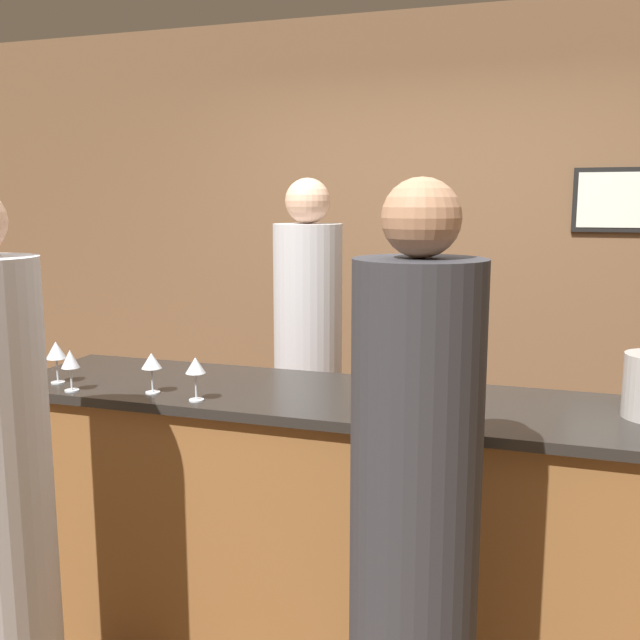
# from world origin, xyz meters

# --- Properties ---
(back_wall) EXTENTS (8.00, 0.08, 2.80)m
(back_wall) POSITION_xyz_m (0.00, 1.79, 1.40)
(back_wall) COLOR brown
(back_wall) RESTS_ON ground_plane
(bar_counter) EXTENTS (2.72, 0.62, 1.06)m
(bar_counter) POSITION_xyz_m (0.00, 0.00, 0.53)
(bar_counter) COLOR brown
(bar_counter) RESTS_ON ground_plane
(bartender) EXTENTS (0.33, 0.33, 1.85)m
(bartender) POSITION_xyz_m (-0.50, 0.83, 0.87)
(bartender) COLOR #B2B2B7
(bartender) RESTS_ON ground_plane
(guest_0) EXTENTS (0.33, 0.33, 1.80)m
(guest_0) POSITION_xyz_m (0.31, -0.68, 0.84)
(guest_0) COLOR #2D2D33
(guest_0) RESTS_ON ground_plane
(wine_bottle_0) EXTENTS (0.07, 0.07, 0.29)m
(wine_bottle_0) POSITION_xyz_m (0.11, -0.06, 1.18)
(wine_bottle_0) COLOR #19381E
(wine_bottle_0) RESTS_ON bar_counter
(wine_glass_0) EXTENTS (0.07, 0.07, 0.15)m
(wine_glass_0) POSITION_xyz_m (-0.54, -0.23, 1.18)
(wine_glass_0) COLOR silver
(wine_glass_0) RESTS_ON bar_counter
(wine_glass_1) EXTENTS (0.07, 0.07, 0.15)m
(wine_glass_1) POSITION_xyz_m (-0.74, -0.19, 1.17)
(wine_glass_1) COLOR silver
(wine_glass_1) RESTS_ON bar_counter
(wine_glass_2) EXTENTS (0.07, 0.07, 0.15)m
(wine_glass_2) POSITION_xyz_m (-1.04, -0.25, 1.17)
(wine_glass_2) COLOR silver
(wine_glass_2) RESTS_ON bar_counter
(wine_glass_3) EXTENTS (0.08, 0.08, 0.16)m
(wine_glass_3) POSITION_xyz_m (0.09, -0.16, 1.18)
(wine_glass_3) COLOR silver
(wine_glass_3) RESTS_ON bar_counter
(wine_glass_4) EXTENTS (0.08, 0.08, 0.16)m
(wine_glass_4) POSITION_xyz_m (-1.16, -0.17, 1.18)
(wine_glass_4) COLOR silver
(wine_glass_4) RESTS_ON bar_counter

